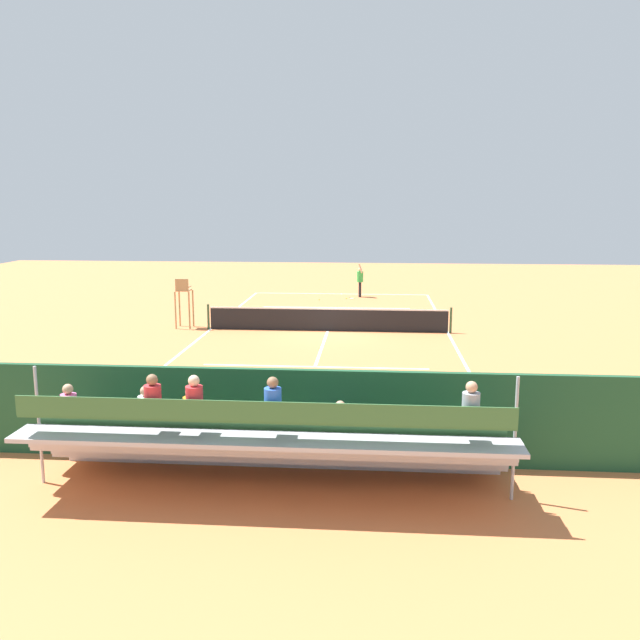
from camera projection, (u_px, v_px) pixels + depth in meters
name	position (u px, v px, depth m)	size (l,w,h in m)	color
ground_plane	(328.00, 331.00, 27.78)	(60.00, 60.00, 0.00)	#D17542
court_line_markings	(328.00, 331.00, 27.81)	(10.10, 22.20, 0.01)	white
tennis_net	(328.00, 319.00, 27.69)	(10.30, 0.10, 1.07)	black
backdrop_wall	(281.00, 415.00, 13.87)	(18.00, 0.16, 2.00)	#1E4C2D
bleacher_stand	(266.00, 440.00, 12.51)	(9.06, 2.40, 2.48)	#B2B2B7
umpire_chair	(184.00, 298.00, 28.21)	(0.67, 0.67, 2.14)	#A88456
courtside_bench	(387.00, 426.00, 14.49)	(1.80, 0.40, 0.93)	#234C2D
equipment_bag	(313.00, 443.00, 14.56)	(0.90, 0.36, 0.36)	#B22D2D
tennis_player	(360.00, 279.00, 37.20)	(0.39, 0.54, 1.93)	black
tennis_racket	(351.00, 298.00, 36.72)	(0.39, 0.59, 0.03)	black
tennis_ball_near	(346.00, 298.00, 36.59)	(0.07, 0.07, 0.07)	#CCDB33
tennis_ball_far	(319.00, 300.00, 36.17)	(0.07, 0.07, 0.07)	#CCDB33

